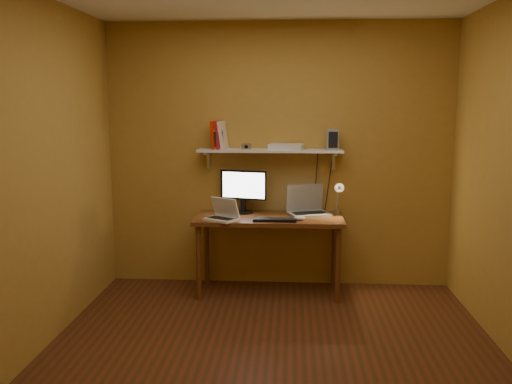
# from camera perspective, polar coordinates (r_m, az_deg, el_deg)

# --- Properties ---
(room) EXTENTS (3.44, 3.24, 2.64)m
(room) POSITION_cam_1_polar(r_m,az_deg,el_deg) (3.79, 1.79, 1.55)
(room) COLOR #592717
(room) RESTS_ON ground
(desk) EXTENTS (1.40, 0.60, 0.75)m
(desk) POSITION_cam_1_polar(r_m,az_deg,el_deg) (5.16, 1.37, -3.55)
(desk) COLOR #5F3216
(desk) RESTS_ON ground
(wall_shelf) EXTENTS (1.40, 0.25, 0.21)m
(wall_shelf) POSITION_cam_1_polar(r_m,az_deg,el_deg) (5.25, 1.49, 4.34)
(wall_shelf) COLOR silver
(wall_shelf) RESTS_ON room
(monitor) EXTENTS (0.46, 0.24, 0.42)m
(monitor) POSITION_cam_1_polar(r_m,az_deg,el_deg) (5.29, -1.35, 0.31)
(monitor) COLOR black
(monitor) RESTS_ON desk
(laptop) EXTENTS (0.45, 0.38, 0.28)m
(laptop) POSITION_cam_1_polar(r_m,az_deg,el_deg) (5.29, 5.40, -1.51)
(laptop) COLOR gray
(laptop) RESTS_ON desk
(netbook) EXTENTS (0.35, 0.32, 0.21)m
(netbook) POSITION_cam_1_polar(r_m,az_deg,el_deg) (5.00, -3.49, -2.31)
(netbook) COLOR white
(netbook) RESTS_ON desk
(keyboard) EXTENTS (0.40, 0.14, 0.02)m
(keyboard) POSITION_cam_1_polar(r_m,az_deg,el_deg) (4.96, 2.00, -2.93)
(keyboard) COLOR black
(keyboard) RESTS_ON desk
(mouse) EXTENTS (0.11, 0.07, 0.04)m
(mouse) POSITION_cam_1_polar(r_m,az_deg,el_deg) (5.00, 4.60, -2.76)
(mouse) COLOR white
(mouse) RESTS_ON desk
(desk_lamp) EXTENTS (0.09, 0.23, 0.38)m
(desk_lamp) POSITION_cam_1_polar(r_m,az_deg,el_deg) (5.25, 8.67, -0.17)
(desk_lamp) COLOR silver
(desk_lamp) RESTS_ON desk
(speaker_left) EXTENTS (0.12, 0.12, 0.19)m
(speaker_left) POSITION_cam_1_polar(r_m,az_deg,el_deg) (5.27, -4.02, 5.56)
(speaker_left) COLOR gray
(speaker_left) RESTS_ON wall_shelf
(speaker_right) EXTENTS (0.12, 0.12, 0.20)m
(speaker_right) POSITION_cam_1_polar(r_m,az_deg,el_deg) (5.25, 8.03, 5.50)
(speaker_right) COLOR gray
(speaker_right) RESTS_ON wall_shelf
(books) EXTENTS (0.16, 0.19, 0.27)m
(books) POSITION_cam_1_polar(r_m,az_deg,el_deg) (5.30, -3.92, 6.01)
(books) COLOR #BE1F00
(books) RESTS_ON wall_shelf
(shelf_camera) EXTENTS (0.10, 0.06, 0.06)m
(shelf_camera) POSITION_cam_1_polar(r_m,az_deg,el_deg) (5.19, -1.07, 4.79)
(shelf_camera) COLOR silver
(shelf_camera) RESTS_ON wall_shelf
(router) EXTENTS (0.35, 0.26, 0.05)m
(router) POSITION_cam_1_polar(r_m,az_deg,el_deg) (5.24, 3.19, 4.79)
(router) COLOR white
(router) RESTS_ON wall_shelf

